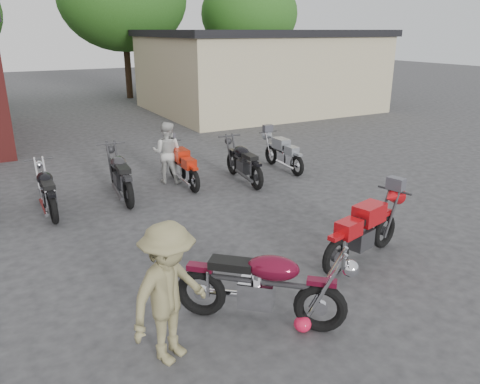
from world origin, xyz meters
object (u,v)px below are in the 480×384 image
sportbike (364,228)px  helmet (303,324)px  row_bike_5 (243,160)px  row_bike_6 (283,151)px  person_light (167,153)px  vintage_motorcycle (263,281)px  person_tan (169,293)px  row_bike_4 (183,164)px  row_bike_2 (47,188)px  row_bike_3 (120,172)px

sportbike → helmet: 2.46m
row_bike_5 → row_bike_6: 1.55m
person_light → helmet: bearing=120.3°
person_light → vintage_motorcycle: bearing=116.7°
person_tan → sportbike: bearing=-13.0°
helmet → row_bike_4: 6.61m
person_tan → row_bike_2: (-0.61, 5.80, -0.32)m
vintage_motorcycle → row_bike_4: (1.36, 6.12, -0.10)m
sportbike → row_bike_2: size_ratio=1.06×
person_light → person_tan: (-2.43, -6.57, 0.09)m
person_tan → row_bike_6: person_tan is taller
row_bike_3 → row_bike_4: bearing=-78.9°
row_bike_6 → vintage_motorcycle: bearing=144.7°
row_bike_5 → row_bike_4: bearing=75.9°
person_tan → row_bike_4: person_tan is taller
vintage_motorcycle → row_bike_4: vintage_motorcycle is taller
sportbike → row_bike_6: bearing=55.7°
vintage_motorcycle → row_bike_5: 6.31m
person_light → row_bike_3: 1.52m
row_bike_3 → row_bike_4: row_bike_3 is taller
person_tan → row_bike_2: person_tan is taller
row_bike_3 → row_bike_5: bearing=-91.3°
row_bike_6 → sportbike: bearing=160.9°
person_tan → row_bike_3: person_tan is taller
sportbike → person_tan: size_ratio=1.16×
row_bike_6 → helmet: bearing=148.8°
row_bike_2 → row_bike_4: bearing=-83.6°
helmet → person_light: bearing=83.9°
helmet → row_bike_5: (2.48, 6.03, 0.47)m
sportbike → row_bike_5: size_ratio=1.02×
helmet → row_bike_6: 7.57m
sportbike → row_bike_3: 5.84m
vintage_motorcycle → person_light: 6.60m
vintage_motorcycle → person_tan: 1.34m
person_tan → row_bike_6: bearing=21.6°
helmet → person_tan: (-1.69, 0.34, 0.77)m
row_bike_2 → row_bike_5: 4.78m
sportbike → person_light: person_light is taller
sportbike → person_tan: bearing=177.7°
person_tan → row_bike_4: bearing=41.2°
row_bike_4 → row_bike_5: row_bike_5 is taller
vintage_motorcycle → sportbike: size_ratio=1.10×
row_bike_2 → sportbike: bearing=-138.7°
vintage_motorcycle → sportbike: (2.48, 0.76, -0.06)m
vintage_motorcycle → row_bike_6: 7.43m
vintage_motorcycle → row_bike_4: 6.27m
vintage_motorcycle → row_bike_3: (-0.28, 5.91, -0.02)m
row_bike_2 → row_bike_3: row_bike_3 is taller
person_tan → person_light: bearing=44.4°
person_light → row_bike_6: size_ratio=0.86×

